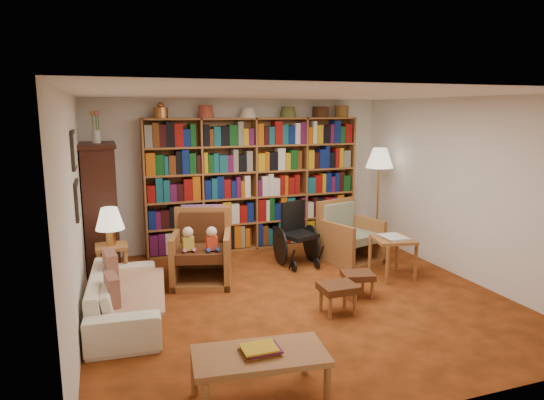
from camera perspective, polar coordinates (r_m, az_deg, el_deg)
name	(u,v)px	position (r m, az deg, el deg)	size (l,w,h in m)	color
floor	(295,297)	(6.23, 2.77, -11.34)	(5.00, 5.00, 0.00)	#994117
ceiling	(297,95)	(5.79, 2.99, 12.29)	(5.00, 5.00, 0.00)	white
wall_back	(240,174)	(8.22, -3.75, 3.03)	(5.00, 5.00, 0.00)	white
wall_front	(425,258)	(3.76, 17.58, -6.54)	(5.00, 5.00, 0.00)	white
wall_left	(75,214)	(5.46, -22.18, -1.56)	(5.00, 5.00, 0.00)	white
wall_right	(464,189)	(7.20, 21.62, 1.23)	(5.00, 5.00, 0.00)	white
bookshelf	(255,180)	(8.13, -2.05, 2.39)	(3.60, 0.30, 2.42)	#A16232
curio_cabinet	(101,206)	(7.48, -19.51, -0.62)	(0.50, 0.95, 2.40)	#39150F
framed_pictures	(76,175)	(5.70, -22.10, 2.74)	(0.03, 0.52, 0.97)	black
sofa	(125,296)	(5.77, -16.94, -10.76)	(0.72, 1.85, 0.54)	white
sofa_throw	(129,293)	(5.76, -16.45, -10.45)	(0.77, 1.44, 0.04)	beige
cushion_left	(111,272)	(6.04, -18.44, -8.08)	(0.13, 0.40, 0.40)	maroon
cushion_right	(112,293)	(5.38, -18.26, -10.38)	(0.11, 0.35, 0.35)	maroon
side_table_lamp	(112,257)	(6.70, -18.30, -6.36)	(0.41, 0.41, 0.59)	#A16232
table_lamp	(110,220)	(6.58, -18.55, -2.23)	(0.37, 0.37, 0.50)	#BA8A3B
armchair_leather	(200,252)	(6.76, -8.46, -6.03)	(1.00, 1.02, 1.00)	#A16232
armchair_sage	(348,238)	(7.64, 8.89, -4.47)	(0.98, 0.98, 0.94)	#A16232
wheelchair	(296,236)	(7.43, 2.86, -4.22)	(0.59, 0.76, 0.95)	black
floor_lamp	(380,162)	(8.25, 12.53, 4.38)	(0.45, 0.45, 1.71)	#BA8A3B
side_table_papers	(393,244)	(6.97, 14.05, -5.09)	(0.62, 0.62, 0.60)	#A16232
footstool_a	(338,290)	(5.72, 7.77, -10.40)	(0.42, 0.35, 0.35)	#4F2415
footstool_b	(358,277)	(6.23, 10.05, -8.92)	(0.45, 0.40, 0.32)	#4F2415
coffee_table	(260,358)	(4.11, -1.43, -18.12)	(1.14, 0.66, 0.45)	#A16232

